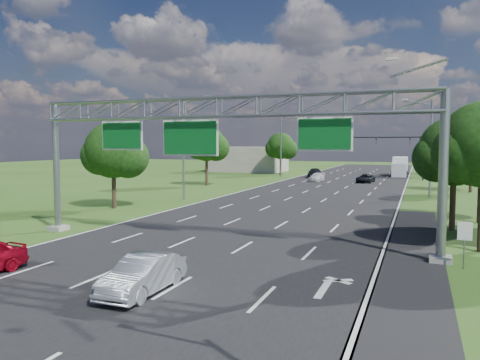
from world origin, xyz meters
The scene contains 20 objects.
ground centered at (0.00, 30.00, 0.00)m, with size 220.00×220.00×0.00m, color #284A16.
road centered at (0.00, 30.00, 0.00)m, with size 18.00×180.00×0.02m, color black.
road_flare centered at (10.20, 14.00, 0.00)m, with size 3.00×30.00×0.02m, color black.
sign_gantry centered at (0.33, 12.00, 6.89)m, with size 23.50×1.00×9.56m.
regulatory_sign centered at (12.40, 10.98, 1.51)m, with size 0.60×0.08×2.10m.
traffic_signal centered at (7.48, 65.00, 5.17)m, with size 12.21×0.24×7.00m.
streetlight_l_near centered at (-11.30, 30.00, 5.58)m, with size 2.97×0.22×10.16m.
streetlight_l_far centered at (-11.30, 65.00, 5.58)m, with size 2.97×0.22×10.16m.
streetlight_r_mid centered at (11.30, 40.00, 5.58)m, with size 2.97×0.22×10.16m.
tree_verge_la centered at (-13.92, 22.04, 4.76)m, with size 5.76×4.80×7.40m.
tree_verge_lb centered at (-15.92, 45.04, 5.41)m, with size 5.76×4.80×8.06m.
tree_verge_lc centered at (-12.92, 70.04, 4.98)m, with size 5.76×4.80×7.62m.
tree_verge_rd centered at (16.08, 48.04, 5.63)m, with size 5.76×4.80×8.28m.
tree_verge_re centered at (14.08, 78.04, 5.20)m, with size 5.76×4.80×7.84m.
building_left centered at (-22.00, 78.00, 2.50)m, with size 14.00×10.00×5.00m, color gray.
silver_sedan centered at (1.05, 3.11, 0.70)m, with size 1.48×4.24×1.40m, color silver.
car_queue_a centered at (-3.82, 57.54, 0.60)m, with size 1.67×4.10×1.19m, color silver.
car_queue_b centered at (3.24, 57.73, 0.62)m, with size 2.05×4.45×1.24m, color black.
car_queue_c centered at (-5.87, 65.65, 0.80)m, with size 1.89×4.69×1.60m, color black.
box_truck centered at (7.28, 74.80, 1.58)m, with size 2.66×8.70×3.28m.
Camera 1 is at (10.47, -11.39, 5.48)m, focal length 35.00 mm.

